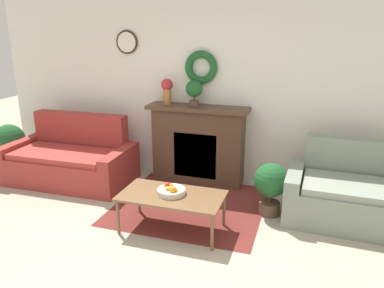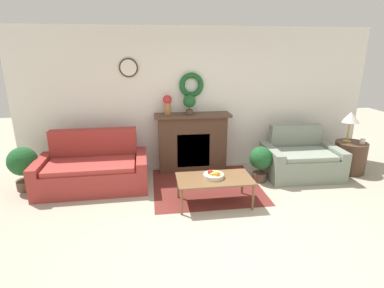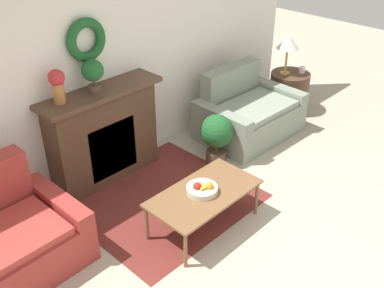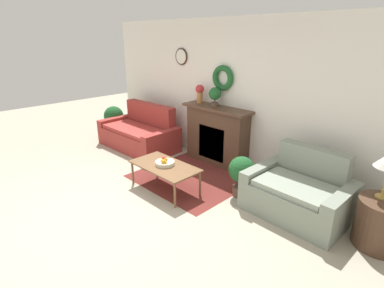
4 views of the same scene
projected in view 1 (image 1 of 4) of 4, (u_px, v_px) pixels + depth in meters
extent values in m
plane|color=#ADA38E|center=(133.00, 283.00, 3.33)|extent=(16.00, 16.00, 0.00)
cube|color=maroon|center=(190.00, 205.00, 4.80)|extent=(1.84, 1.71, 0.01)
cube|color=white|center=(211.00, 88.00, 5.31)|extent=(6.80, 0.06, 2.70)
cylinder|color=#382319|center=(127.00, 42.00, 5.45)|extent=(0.34, 0.02, 0.34)
cylinder|color=white|center=(127.00, 42.00, 5.44)|extent=(0.29, 0.01, 0.29)
torus|color=#1E5628|center=(201.00, 67.00, 5.18)|extent=(0.46, 0.10, 0.46)
cube|color=#4C3323|center=(198.00, 146.00, 5.40)|extent=(1.30, 0.34, 1.08)
cube|color=black|center=(195.00, 156.00, 5.29)|extent=(0.62, 0.02, 0.65)
cube|color=orange|center=(195.00, 161.00, 5.31)|extent=(0.50, 0.01, 0.36)
cube|color=#4C3323|center=(198.00, 108.00, 5.20)|extent=(1.44, 0.41, 0.05)
cube|color=#9E332D|center=(65.00, 170.00, 5.40)|extent=(1.50, 0.77, 0.41)
cube|color=#9E332D|center=(82.00, 143.00, 5.75)|extent=(1.49, 0.24, 0.95)
cube|color=#9E332D|center=(22.00, 158.00, 5.70)|extent=(0.19, 0.95, 0.55)
cube|color=#9E332D|center=(120.00, 169.00, 5.25)|extent=(0.19, 0.95, 0.55)
cube|color=#AD3832|center=(64.00, 154.00, 5.33)|extent=(1.44, 0.71, 0.08)
cube|color=gray|center=(345.00, 207.00, 4.29)|extent=(1.03, 0.77, 0.42)
cube|color=gray|center=(346.00, 173.00, 4.65)|extent=(1.01, 0.24, 0.90)
cube|color=gray|center=(294.00, 190.00, 4.56)|extent=(0.20, 0.95, 0.56)
cube|color=gray|center=(348.00, 187.00, 4.22)|extent=(0.99, 0.71, 0.08)
cube|color=brown|center=(172.00, 196.00, 4.10)|extent=(1.14, 0.61, 0.03)
cylinder|color=brown|center=(118.00, 217.00, 4.08)|extent=(0.04, 0.04, 0.40)
cylinder|color=brown|center=(212.00, 233.00, 3.77)|extent=(0.04, 0.04, 0.40)
cylinder|color=brown|center=(139.00, 197.00, 4.56)|extent=(0.04, 0.04, 0.40)
cylinder|color=brown|center=(224.00, 209.00, 4.25)|extent=(0.04, 0.04, 0.40)
cylinder|color=beige|center=(171.00, 191.00, 4.10)|extent=(0.31, 0.31, 0.06)
sphere|color=#B2231E|center=(168.00, 186.00, 4.12)|extent=(0.08, 0.08, 0.08)
sphere|color=orange|center=(173.00, 190.00, 4.02)|extent=(0.08, 0.08, 0.08)
sphere|color=orange|center=(171.00, 186.00, 4.12)|extent=(0.06, 0.06, 0.06)
ellipsoid|color=yellow|center=(171.00, 189.00, 4.05)|extent=(0.17, 0.04, 0.04)
cylinder|color=#AD6B38|center=(167.00, 97.00, 5.33)|extent=(0.12, 0.12, 0.21)
sphere|color=#B72D33|center=(167.00, 85.00, 5.28)|extent=(0.17, 0.17, 0.17)
cylinder|color=brown|center=(194.00, 103.00, 5.22)|extent=(0.13, 0.13, 0.08)
cylinder|color=#4C3823|center=(194.00, 98.00, 5.19)|extent=(0.02, 0.02, 0.06)
sphere|color=#1E5628|center=(194.00, 89.00, 5.16)|extent=(0.23, 0.23, 0.23)
cylinder|color=brown|center=(13.00, 165.00, 5.95)|extent=(0.31, 0.31, 0.17)
cylinder|color=#4C3823|center=(12.00, 156.00, 5.90)|extent=(0.05, 0.05, 0.13)
sphere|color=#1E5628|center=(9.00, 140.00, 5.82)|extent=(0.48, 0.48, 0.48)
cylinder|color=brown|center=(269.00, 208.00, 4.55)|extent=(0.25, 0.25, 0.16)
cylinder|color=#4C3823|center=(270.00, 198.00, 4.51)|extent=(0.04, 0.04, 0.11)
sphere|color=#1E5628|center=(271.00, 180.00, 4.44)|extent=(0.41, 0.41, 0.41)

